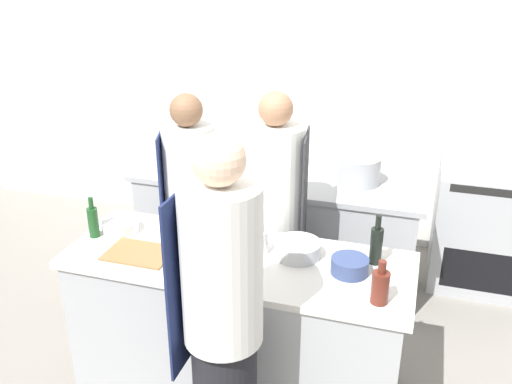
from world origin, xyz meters
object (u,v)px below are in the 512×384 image
at_px(bottle_sauce, 376,244).
at_px(bowl_prep_small, 297,249).
at_px(cup, 227,231).
at_px(stockpot, 358,170).
at_px(oven_range, 492,226).
at_px(bottle_olive_oil, 380,286).
at_px(chef_at_stove, 275,219).
at_px(bottle_cooking_oil, 260,241).
at_px(bowl_ceramic_blue, 350,266).
at_px(chef_at_pass_far, 191,212).
at_px(chef_at_prep_near, 223,323).
at_px(bottle_wine, 93,221).
at_px(bottle_vinegar, 195,228).
at_px(bowl_mixing_large, 121,226).

xyz_separation_m(bottle_sauce, bowl_prep_small, (-0.42, -0.05, -0.07)).
bearing_deg(cup, stockpot, 60.01).
relative_size(oven_range, bottle_olive_oil, 4.10).
height_order(oven_range, chef_at_stove, chef_at_stove).
bearing_deg(bottle_cooking_oil, bowl_ceramic_blue, -7.53).
height_order(chef_at_stove, stockpot, chef_at_stove).
bearing_deg(stockpot, bottle_sauce, -77.43).
bearing_deg(chef_at_pass_far, cup, -152.18).
xyz_separation_m(chef_at_prep_near, chef_at_pass_far, (-0.67, 1.19, -0.09)).
height_order(bottle_wine, bottle_sauce, bottle_sauce).
xyz_separation_m(bottle_vinegar, bottle_wine, (-0.59, -0.12, 0.02)).
distance_m(bottle_wine, stockpot, 1.89).
bearing_deg(chef_at_stove, chef_at_pass_far, -93.75).
bearing_deg(bottle_olive_oil, bottle_wine, 173.60).
bearing_deg(bottle_wine, bottle_cooking_oil, 5.88).
bearing_deg(bottle_cooking_oil, bottle_wine, -174.12).
height_order(chef_at_pass_far, cup, chef_at_pass_far).
bearing_deg(bottle_olive_oil, bottle_vinegar, 164.17).
bearing_deg(bowl_mixing_large, chef_at_prep_near, -37.55).
xyz_separation_m(bottle_cooking_oil, bowl_prep_small, (0.21, 0.03, -0.03)).
bearing_deg(cup, chef_at_pass_far, 136.12).
height_order(bowl_ceramic_blue, cup, cup).
height_order(chef_at_pass_far, bottle_olive_oil, chef_at_pass_far).
bearing_deg(bottle_wine, bottle_olive_oil, -6.40).
height_order(bowl_ceramic_blue, stockpot, stockpot).
bearing_deg(bowl_mixing_large, bottle_cooking_oil, -0.15).
height_order(oven_range, cup, cup).
bearing_deg(oven_range, bowl_mixing_large, -144.56).
height_order(bowl_prep_small, stockpot, stockpot).
height_order(bottle_cooking_oil, cup, bottle_cooking_oil).
distance_m(bottle_cooking_oil, cup, 0.26).
relative_size(bottle_olive_oil, stockpot, 0.74).
distance_m(chef_at_stove, chef_at_pass_far, 0.58).
bearing_deg(oven_range, chef_at_stove, -143.18).
distance_m(bowl_mixing_large, bowl_prep_small, 1.09).
bearing_deg(chef_at_prep_near, bottle_olive_oil, -57.05).
xyz_separation_m(bottle_wine, bottle_cooking_oil, (1.00, 0.10, -0.03)).
bearing_deg(bottle_wine, bowl_mixing_large, 42.42).
relative_size(chef_at_prep_near, bottle_vinegar, 8.58).
height_order(chef_at_stove, bottle_olive_oil, chef_at_stove).
distance_m(bowl_mixing_large, bowl_ceramic_blue, 1.40).
bearing_deg(bottle_sauce, cup, 178.05).
relative_size(bottle_sauce, bowl_ceramic_blue, 1.44).
xyz_separation_m(bowl_mixing_large, cup, (0.64, 0.11, 0.01)).
height_order(bottle_olive_oil, bowl_mixing_large, bottle_olive_oil).
height_order(bottle_wine, bottle_cooking_oil, bottle_wine).
bearing_deg(bottle_sauce, bowl_prep_small, -173.21).
xyz_separation_m(chef_at_stove, bottle_sauce, (0.69, -0.45, 0.16)).
height_order(bottle_vinegar, stockpot, bottle_vinegar).
relative_size(bowl_mixing_large, bowl_ceramic_blue, 1.09).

